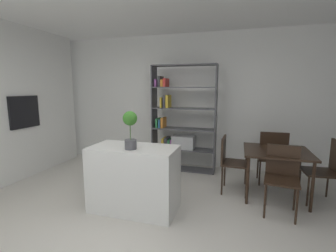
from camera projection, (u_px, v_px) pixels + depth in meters
The scene contains 11 objects.
ground_plane at pixel (130, 228), 2.88m from camera, with size 9.03×9.03×0.00m, color beige.
back_partition at pixel (182, 101), 5.16m from camera, with size 6.57×0.06×2.78m, color white.
built_in_oven at pixel (24, 112), 4.36m from camera, with size 0.06×0.61×0.58m.
kitchen_island at pixel (134, 178), 3.27m from camera, with size 1.17×0.61×0.89m, color white.
potted_plant_on_island at pixel (130, 127), 3.04m from camera, with size 0.18×0.18×0.49m.
open_bookshelf at pixel (179, 125), 4.85m from camera, with size 1.28×0.33×2.12m.
dining_table at pixel (277, 156), 3.63m from camera, with size 0.95×0.87×0.73m.
dining_chair_island_side at pixel (230, 158), 3.84m from camera, with size 0.44×0.46×0.90m.
dining_chair_window_side at pixel (328, 167), 3.45m from camera, with size 0.48×0.48×0.92m.
dining_chair_near at pixel (282, 173), 3.20m from camera, with size 0.48×0.49×0.90m.
dining_chair_far at pixel (272, 154), 4.07m from camera, with size 0.45×0.42×0.95m.
Camera 1 is at (1.20, -2.41, 1.66)m, focal length 25.59 mm.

